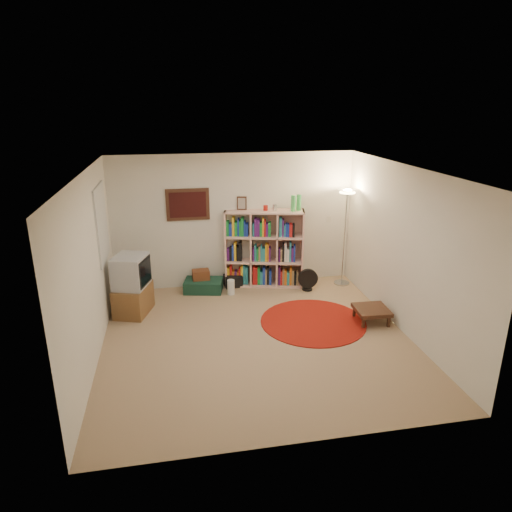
# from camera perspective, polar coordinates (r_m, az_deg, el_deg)

# --- Properties ---
(room) EXTENTS (4.54, 4.54, 2.54)m
(room) POSITION_cam_1_polar(r_m,az_deg,el_deg) (6.45, -0.45, -0.27)
(room) COLOR #9B7B5B
(room) RESTS_ON ground
(bookshelf) EXTENTS (1.52, 0.75, 1.76)m
(bookshelf) POSITION_cam_1_polar(r_m,az_deg,el_deg) (8.63, 0.89, 0.84)
(bookshelf) COLOR #FFC1AA
(bookshelf) RESTS_ON ground
(floor_lamp) EXTENTS (0.45, 0.45, 1.86)m
(floor_lamp) POSITION_cam_1_polar(r_m,az_deg,el_deg) (8.60, 11.25, 6.15)
(floor_lamp) COLOR #BCBEC1
(floor_lamp) RESTS_ON ground
(floor_fan) EXTENTS (0.37, 0.20, 0.42)m
(floor_fan) POSITION_cam_1_polar(r_m,az_deg,el_deg) (8.57, 6.50, -2.96)
(floor_fan) COLOR black
(floor_fan) RESTS_ON ground
(tv_stand) EXTENTS (0.67, 0.80, 1.01)m
(tv_stand) POSITION_cam_1_polar(r_m,az_deg,el_deg) (7.79, -15.20, -3.63)
(tv_stand) COLOR brown
(tv_stand) RESTS_ON ground
(suitcase) EXTENTS (0.77, 0.58, 0.22)m
(suitcase) POSITION_cam_1_polar(r_m,az_deg,el_deg) (8.57, -6.58, -3.68)
(suitcase) COLOR #133628
(suitcase) RESTS_ON ground
(wicker_basket) EXTENTS (0.32, 0.24, 0.18)m
(wicker_basket) POSITION_cam_1_polar(r_m,az_deg,el_deg) (8.54, -6.91, -2.33)
(wicker_basket) COLOR #5B2B16
(wicker_basket) RESTS_ON suitcase
(duffel_bag) EXTENTS (0.35, 0.30, 0.22)m
(duffel_bag) POSITION_cam_1_polar(r_m,az_deg,el_deg) (8.75, -2.89, -3.10)
(duffel_bag) COLOR black
(duffel_bag) RESTS_ON ground
(paper_towel) EXTENTS (0.15, 0.15, 0.28)m
(paper_towel) POSITION_cam_1_polar(r_m,az_deg,el_deg) (8.38, -3.15, -3.91)
(paper_towel) COLOR white
(paper_towel) RESTS_ON ground
(red_rug) EXTENTS (1.69, 1.69, 0.02)m
(red_rug) POSITION_cam_1_polar(r_m,az_deg,el_deg) (7.47, 7.14, -8.13)
(red_rug) COLOR maroon
(red_rug) RESTS_ON ground
(side_table) EXTENTS (0.54, 0.54, 0.24)m
(side_table) POSITION_cam_1_polar(r_m,az_deg,el_deg) (7.56, 14.25, -6.61)
(side_table) COLOR #361D13
(side_table) RESTS_ON ground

